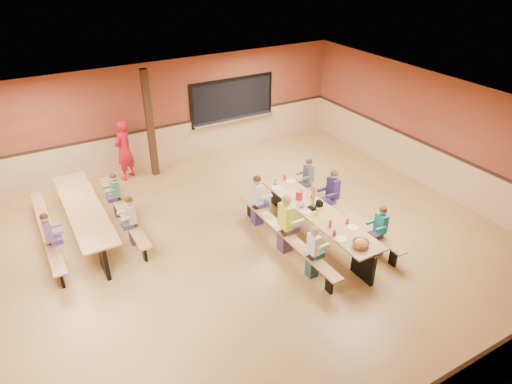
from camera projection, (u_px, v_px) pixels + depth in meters
ground at (233, 253)px, 9.83m from camera, size 12.00×12.00×0.00m
room_envelope at (232, 226)px, 9.49m from camera, size 12.04×10.04×3.02m
kitchen_pass_through at (232, 102)px, 13.96m from camera, size 2.78×0.28×1.38m
structural_post at (150, 124)px, 12.32m from camera, size 0.18×0.18×3.00m
cafeteria_table_main at (317, 219)px, 10.03m from camera, size 1.91×3.70×0.74m
cafeteria_table_second at (85, 215)px, 10.17m from camera, size 1.91×3.70×0.74m
seated_child_white_left at (313, 252)px, 8.90m from camera, size 0.34×0.27×1.14m
seated_adult_yellow at (286, 224)px, 9.59m from camera, size 0.43×0.36×1.34m
seated_child_grey_left at (257, 201)px, 10.53m from camera, size 0.38×0.31×1.24m
seated_child_teal_right at (380, 231)px, 9.54m from camera, size 0.34×0.28×1.15m
seated_child_navy_right at (332, 195)px, 10.72m from camera, size 0.40×0.32×1.27m
seated_child_char_right at (308, 181)px, 11.48m from camera, size 0.34×0.28×1.15m
seated_child_purple_sec at (50, 239)px, 9.28m from camera, size 0.35×0.29×1.17m
seated_child_green_sec at (116, 195)px, 10.87m from camera, size 0.33×0.27×1.12m
seated_child_tan_sec at (132, 221)px, 9.86m from camera, size 0.34×0.28×1.15m
standing_woman at (124, 150)px, 12.42m from camera, size 0.75×0.72×1.73m
punch_pitcher at (299, 195)px, 10.29m from camera, size 0.16×0.16×0.22m
chip_bowl at (361, 243)px, 8.75m from camera, size 0.32×0.32×0.15m
napkin_dispenser at (319, 203)px, 10.06m from camera, size 0.10×0.14×0.13m
condiment_mustard at (317, 212)px, 9.71m from camera, size 0.06×0.06×0.17m
condiment_ketchup at (330, 224)px, 9.32m from camera, size 0.06×0.06×0.17m
table_paddle at (313, 204)px, 9.91m from camera, size 0.16×0.16×0.56m
place_settings at (318, 209)px, 9.89m from camera, size 0.65×3.30×0.11m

